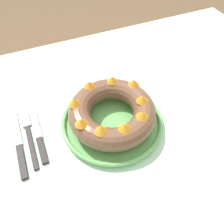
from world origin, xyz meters
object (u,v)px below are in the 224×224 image
at_px(bundt_cake, 112,112).
at_px(cake_knife, 40,140).
at_px(fork, 29,134).
at_px(serving_dish, 112,121).
at_px(serving_knife, 19,147).

distance_m(bundt_cake, cake_knife, 0.21).
xyz_separation_m(bundt_cake, fork, (-0.23, 0.05, -0.05)).
height_order(serving_dish, fork, serving_dish).
distance_m(fork, cake_knife, 0.04).
xyz_separation_m(fork, cake_knife, (0.02, -0.03, -0.00)).
bearing_deg(bundt_cake, fork, 166.39).
bearing_deg(serving_dish, serving_knife, 174.68).
distance_m(fork, serving_knife, 0.04).
bearing_deg(serving_dish, fork, 166.40).
bearing_deg(serving_dish, cake_knife, 173.31).
height_order(serving_knife, cake_knife, same).
distance_m(serving_dish, serving_knife, 0.26).
relative_size(fork, cake_knife, 1.09).
bearing_deg(cake_knife, serving_knife, -177.94).
distance_m(serving_knife, cake_knife, 0.05).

